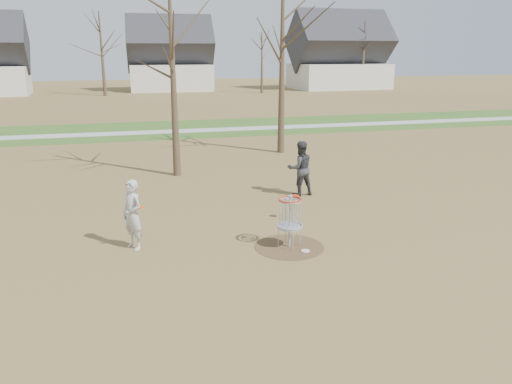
{
  "coord_description": "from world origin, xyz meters",
  "views": [
    {
      "loc": [
        -3.84,
        -11.41,
        4.89
      ],
      "look_at": [
        -0.5,
        1.5,
        1.1
      ],
      "focal_mm": 35.0,
      "sensor_mm": 36.0,
      "label": 1
    }
  ],
  "objects_px": {
    "player_standing": "(133,215)",
    "player_throwing": "(300,168)",
    "disc_grounded": "(305,251)",
    "disc_golf_basket": "(290,213)"
  },
  "relations": [
    {
      "from": "disc_grounded",
      "to": "disc_golf_basket",
      "type": "xyz_separation_m",
      "value": [
        -0.3,
        0.4,
        0.89
      ]
    },
    {
      "from": "player_throwing",
      "to": "disc_golf_basket",
      "type": "bearing_deg",
      "value": 63.97
    },
    {
      "from": "player_throwing",
      "to": "disc_golf_basket",
      "type": "xyz_separation_m",
      "value": [
        -1.87,
        -4.53,
        -0.04
      ]
    },
    {
      "from": "player_standing",
      "to": "disc_golf_basket",
      "type": "distance_m",
      "value": 3.98
    },
    {
      "from": "player_standing",
      "to": "disc_grounded",
      "type": "xyz_separation_m",
      "value": [
        4.17,
        -1.32,
        -0.88
      ]
    },
    {
      "from": "player_throwing",
      "to": "disc_grounded",
      "type": "height_order",
      "value": "player_throwing"
    },
    {
      "from": "disc_grounded",
      "to": "disc_golf_basket",
      "type": "bearing_deg",
      "value": 126.46
    },
    {
      "from": "player_throwing",
      "to": "disc_golf_basket",
      "type": "height_order",
      "value": "player_throwing"
    },
    {
      "from": "player_standing",
      "to": "disc_grounded",
      "type": "height_order",
      "value": "player_standing"
    },
    {
      "from": "player_standing",
      "to": "player_throwing",
      "type": "distance_m",
      "value": 6.78
    }
  ]
}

